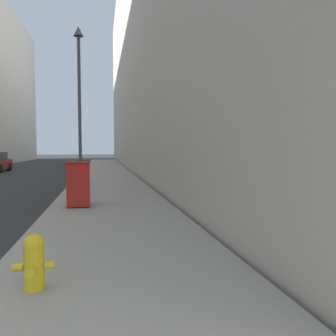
% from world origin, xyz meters
% --- Properties ---
extents(sidewalk_right, '(3.54, 60.00, 0.15)m').
position_xyz_m(sidewalk_right, '(5.93, 18.00, 0.07)').
color(sidewalk_right, '#9E998E').
rests_on(sidewalk_right, ground).
extents(building_right_stone, '(12.00, 60.00, 21.93)m').
position_xyz_m(building_right_stone, '(13.80, 26.00, 10.97)').
color(building_right_stone, beige).
rests_on(building_right_stone, ground).
extents(fire_hydrant, '(0.47, 0.36, 0.67)m').
position_xyz_m(fire_hydrant, '(4.86, 0.67, 0.49)').
color(fire_hydrant, yellow).
rests_on(fire_hydrant, sidewalk_right).
extents(trash_bin, '(0.64, 0.67, 1.29)m').
position_xyz_m(trash_bin, '(5.00, 6.30, 0.80)').
color(trash_bin, red).
rests_on(trash_bin, sidewalk_right).
extents(lamppost, '(0.39, 0.39, 6.60)m').
position_xyz_m(lamppost, '(4.79, 10.63, 4.08)').
color(lamppost, '#4C4C51').
rests_on(lamppost, sidewalk_right).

